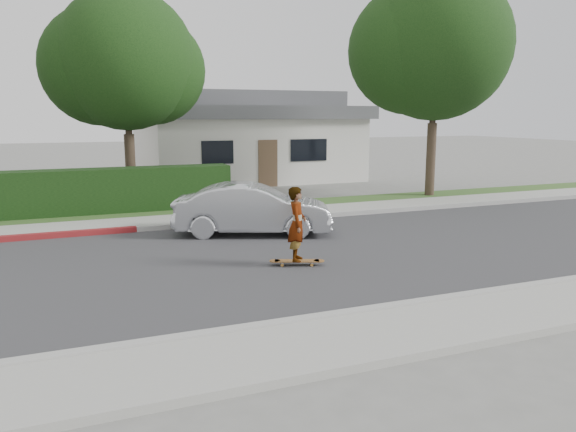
# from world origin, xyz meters

# --- Properties ---
(ground) EXTENTS (120.00, 120.00, 0.00)m
(ground) POSITION_xyz_m (0.00, 0.00, 0.00)
(ground) COLOR slate
(ground) RESTS_ON ground
(road) EXTENTS (60.00, 8.00, 0.01)m
(road) POSITION_xyz_m (0.00, 0.00, 0.01)
(road) COLOR #2D2D30
(road) RESTS_ON ground
(curb_near) EXTENTS (60.00, 0.20, 0.15)m
(curb_near) POSITION_xyz_m (0.00, -4.10, 0.07)
(curb_near) COLOR #9E9E99
(curb_near) RESTS_ON ground
(sidewalk_near) EXTENTS (60.00, 1.60, 0.12)m
(sidewalk_near) POSITION_xyz_m (0.00, -5.00, 0.06)
(sidewalk_near) COLOR gray
(sidewalk_near) RESTS_ON ground
(curb_far) EXTENTS (60.00, 0.20, 0.15)m
(curb_far) POSITION_xyz_m (0.00, 4.10, 0.07)
(curb_far) COLOR #9E9E99
(curb_far) RESTS_ON ground
(sidewalk_far) EXTENTS (60.00, 1.60, 0.12)m
(sidewalk_far) POSITION_xyz_m (0.00, 5.00, 0.06)
(sidewalk_far) COLOR gray
(sidewalk_far) RESTS_ON ground
(planting_strip) EXTENTS (60.00, 1.60, 0.10)m
(planting_strip) POSITION_xyz_m (0.00, 6.60, 0.05)
(planting_strip) COLOR #2D4C1E
(planting_strip) RESTS_ON ground
(tree_center) EXTENTS (5.66, 4.84, 7.44)m
(tree_center) POSITION_xyz_m (1.49, 9.19, 4.90)
(tree_center) COLOR #33261C
(tree_center) RESTS_ON ground
(tree_right) EXTENTS (6.32, 5.60, 8.56)m
(tree_right) POSITION_xyz_m (12.49, 6.69, 5.63)
(tree_right) COLOR #33261C
(tree_right) RESTS_ON ground
(house) EXTENTS (10.60, 8.60, 4.30)m
(house) POSITION_xyz_m (8.00, 16.00, 2.10)
(house) COLOR beige
(house) RESTS_ON ground
(skateboard) EXTENTS (1.18, 0.65, 0.11)m
(skateboard) POSITION_xyz_m (3.70, -0.85, 0.10)
(skateboard) COLOR #AF7730
(skateboard) RESTS_ON ground
(skateboarder) EXTENTS (0.60, 0.69, 1.58)m
(skateboarder) POSITION_xyz_m (3.70, -0.85, 0.91)
(skateboarder) COLOR white
(skateboarder) RESTS_ON skateboard
(car_silver) EXTENTS (4.42, 2.90, 1.38)m
(car_silver) POSITION_xyz_m (3.88, 2.57, 0.69)
(car_silver) COLOR silver
(car_silver) RESTS_ON ground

